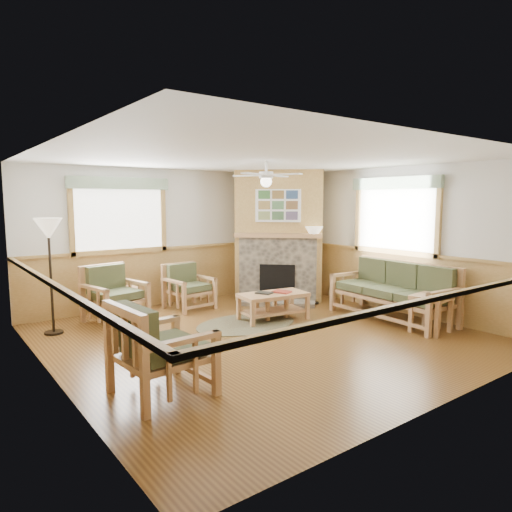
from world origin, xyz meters
TOP-DOWN VIEW (x-y plane):
  - floor at (0.00, 0.00)m, footprint 6.00×6.00m
  - ceiling at (0.00, 0.00)m, footprint 6.00×6.00m
  - wall_back at (0.00, 3.00)m, footprint 6.00×0.02m
  - wall_front at (0.00, -3.00)m, footprint 6.00×0.02m
  - wall_left at (-3.00, 0.00)m, footprint 0.02×6.00m
  - wall_right at (3.00, 0.00)m, footprint 0.02×6.00m
  - wainscot at (0.00, 0.00)m, footprint 6.00×6.00m
  - fireplace at (2.05, 2.05)m, footprint 3.11×3.11m
  - window_back at (-1.10, 2.96)m, footprint 1.90×0.16m
  - window_right at (2.96, -0.20)m, footprint 0.16×1.90m
  - ceiling_fan at (0.30, 0.30)m, footprint 1.59×1.59m
  - sofa at (2.43, -0.56)m, footprint 2.23×1.01m
  - armchair_back_left at (-1.51, 2.19)m, footprint 1.02×1.02m
  - armchair_back_right at (-0.03, 2.28)m, footprint 0.85×0.85m
  - armchair_left at (-2.15, -1.02)m, footprint 0.97×0.97m
  - coffee_table at (0.75, 0.66)m, footprint 1.25×0.75m
  - end_table_chairs at (-1.24, 2.45)m, footprint 0.48×0.46m
  - end_table_sofa at (2.26, -1.43)m, footprint 0.58×0.57m
  - footstool at (0.82, 0.80)m, footprint 0.53×0.53m
  - braided_rug at (0.21, 0.71)m, footprint 2.25×2.25m
  - floor_lamp_left at (-2.55, 2.07)m, footprint 0.54×0.54m
  - floor_lamp_right at (2.20, 1.17)m, footprint 0.44×0.44m
  - book_red at (0.90, 0.61)m, footprint 0.31×0.36m
  - book_dark at (0.60, 0.73)m, footprint 0.30×0.33m

SIDE VIEW (x-z plane):
  - floor at x=0.00m, z-range -0.01..0.00m
  - braided_rug at x=0.21m, z-range 0.00..0.01m
  - footstool at x=0.82m, z-range 0.00..0.41m
  - coffee_table at x=0.75m, z-range 0.00..0.47m
  - end_table_chairs at x=-1.24m, z-range 0.00..0.52m
  - end_table_sofa at x=2.26m, z-range 0.00..0.60m
  - armchair_back_right at x=-0.03m, z-range 0.00..0.86m
  - armchair_back_left at x=-1.51m, z-range 0.00..0.97m
  - book_dark at x=0.60m, z-range 0.49..0.51m
  - sofa at x=2.43m, z-range 0.00..1.00m
  - book_red at x=0.90m, z-range 0.49..0.52m
  - armchair_left at x=-2.15m, z-range 0.00..1.02m
  - wainscot at x=0.00m, z-range 0.00..1.10m
  - floor_lamp_right at x=2.20m, z-range 0.00..1.57m
  - floor_lamp_left at x=-2.55m, z-range 0.00..1.83m
  - wall_back at x=0.00m, z-range 0.00..2.70m
  - wall_front at x=0.00m, z-range 0.00..2.70m
  - wall_left at x=-3.00m, z-range 0.00..2.70m
  - wall_right at x=3.00m, z-range 0.00..2.70m
  - fireplace at x=2.05m, z-range 0.00..2.70m
  - window_back at x=-1.10m, z-range 1.78..3.28m
  - window_right at x=2.96m, z-range 1.78..3.28m
  - ceiling_fan at x=0.30m, z-range 2.48..2.84m
  - ceiling at x=0.00m, z-range 2.70..2.71m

